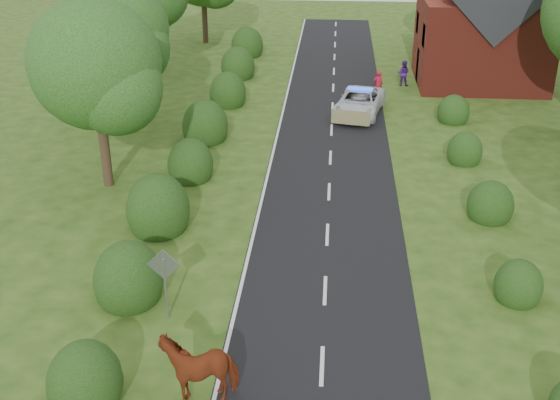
# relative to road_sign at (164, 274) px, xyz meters

# --- Properties ---
(ground) EXTENTS (120.00, 120.00, 0.00)m
(ground) POSITION_rel_road_sign_xyz_m (5.00, -2.00, -1.65)
(ground) COLOR #294913
(road) EXTENTS (6.00, 70.00, 0.02)m
(road) POSITION_rel_road_sign_xyz_m (5.00, 13.00, -1.64)
(road) COLOR black
(road) RESTS_ON ground
(road_markings) EXTENTS (4.96, 70.00, 0.01)m
(road_markings) POSITION_rel_road_sign_xyz_m (3.40, 10.93, -1.63)
(road_markings) COLOR white
(road_markings) RESTS_ON road
(hedgerow_left) EXTENTS (2.75, 50.41, 3.00)m
(hedgerow_left) POSITION_rel_road_sign_xyz_m (-1.51, 9.69, -0.91)
(hedgerow_left) COLOR black
(hedgerow_left) RESTS_ON ground
(hedgerow_right) EXTENTS (2.10, 45.78, 2.10)m
(hedgerow_right) POSITION_rel_road_sign_xyz_m (11.60, 9.21, -1.10)
(hedgerow_right) COLOR black
(hedgerow_right) RESTS_ON ground
(tree_left_a) EXTENTS (5.74, 5.60, 8.38)m
(tree_left_a) POSITION_rel_road_sign_xyz_m (-4.75, 9.86, 3.69)
(tree_left_a) COLOR #332316
(tree_left_a) RESTS_ON ground
(tree_left_b) EXTENTS (5.74, 5.60, 8.07)m
(tree_left_b) POSITION_rel_road_sign_xyz_m (-6.25, 17.86, 3.39)
(tree_left_b) COLOR #332316
(tree_left_b) RESTS_ON ground
(road_sign) EXTENTS (1.06, 0.08, 2.53)m
(road_sign) POSITION_rel_road_sign_xyz_m (0.00, 0.00, 0.00)
(road_sign) COLOR gray
(road_sign) RESTS_ON ground
(house) EXTENTS (8.00, 7.40, 9.17)m
(house) POSITION_rel_road_sign_xyz_m (14.49, 28.00, 2.13)
(house) COLOR maroon
(house) RESTS_ON ground
(cow) EXTENTS (2.70, 2.07, 1.70)m
(cow) POSITION_rel_road_sign_xyz_m (1.71, -3.43, -0.80)
(cow) COLOR brown
(cow) RESTS_ON ground
(police_van) EXTENTS (3.39, 5.59, 1.59)m
(police_van) POSITION_rel_road_sign_xyz_m (6.54, 20.84, -0.93)
(police_van) COLOR silver
(police_van) RESTS_ON ground
(pedestrian_red) EXTENTS (0.70, 0.55, 1.70)m
(pedestrian_red) POSITION_rel_road_sign_xyz_m (7.76, 24.13, -0.80)
(pedestrian_red) COLOR #BA112D
(pedestrian_red) RESTS_ON ground
(pedestrian_purple) EXTENTS (0.95, 0.83, 1.65)m
(pedestrian_purple) POSITION_rel_road_sign_xyz_m (9.53, 26.99, -0.83)
(pedestrian_purple) COLOR #441C79
(pedestrian_purple) RESTS_ON ground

